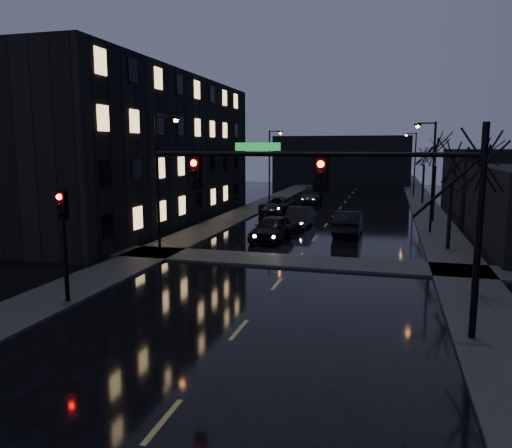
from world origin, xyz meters
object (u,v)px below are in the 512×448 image
Objects in this scene: lead_car at (348,222)px; oncoming_car_a at (272,228)px; oncoming_car_d at (311,195)px; oncoming_car_b at (299,217)px; oncoming_car_c at (277,205)px.

oncoming_car_a is at bearing 38.71° from lead_car.
oncoming_car_d is at bearing 98.25° from oncoming_car_a.
lead_car is (4.04, -2.33, 0.07)m from oncoming_car_b.
oncoming_car_a is 23.73m from oncoming_car_d.
oncoming_car_c is at bearing 116.74° from oncoming_car_b.
oncoming_car_b is (0.72, 6.11, -0.06)m from oncoming_car_a.
oncoming_car_d reaches higher than oncoming_car_c.
oncoming_car_a reaches higher than oncoming_car_c.
oncoming_car_c is (-3.47, 7.85, -0.05)m from oncoming_car_b.
oncoming_car_c is 9.91m from oncoming_car_d.
oncoming_car_a is at bearing -93.88° from oncoming_car_b.
oncoming_car_a is 1.03× the size of oncoming_car_b.
lead_car is at bearing -77.24° from oncoming_car_d.
oncoming_car_a is 6.08m from lead_car.
oncoming_car_d reaches higher than oncoming_car_b.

